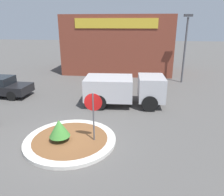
{
  "coord_description": "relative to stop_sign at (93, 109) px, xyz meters",
  "views": [
    {
      "loc": [
        2.96,
        -8.45,
        5.13
      ],
      "look_at": [
        1.59,
        2.56,
        1.3
      ],
      "focal_mm": 35.0,
      "sensor_mm": 36.0,
      "label": 1
    }
  ],
  "objects": [
    {
      "name": "island_shrub",
      "position": [
        -1.5,
        -0.23,
        -0.89
      ],
      "size": [
        0.91,
        0.91,
        1.0
      ],
      "color": "brown",
      "rests_on": "traffic_island"
    },
    {
      "name": "stop_sign",
      "position": [
        0.0,
        0.0,
        0.0
      ],
      "size": [
        0.77,
        0.07,
        2.36
      ],
      "color": "#4C4C51",
      "rests_on": "ground_plane"
    },
    {
      "name": "light_pole",
      "position": [
        5.76,
        11.4,
        1.79
      ],
      "size": [
        0.7,
        0.3,
        5.81
      ],
      "color": "#4C4C51",
      "rests_on": "ground_plane"
    },
    {
      "name": "ground_plane",
      "position": [
        -1.1,
        -0.04,
        -1.65
      ],
      "size": [
        120.0,
        120.0,
        0.0
      ],
      "primitive_type": "plane",
      "color": "#514F4C"
    },
    {
      "name": "traffic_island",
      "position": [
        -1.1,
        -0.04,
        -1.57
      ],
      "size": [
        4.13,
        4.13,
        0.16
      ],
      "color": "beige",
      "rests_on": "ground_plane"
    },
    {
      "name": "parked_sedan_black",
      "position": [
        -8.16,
        5.76,
        -0.92
      ],
      "size": [
        4.34,
        2.0,
        1.44
      ],
      "rotation": [
        0.0,
        0.0,
        -0.04
      ],
      "color": "black",
      "rests_on": "ground_plane"
    },
    {
      "name": "utility_truck",
      "position": [
        0.95,
        5.05,
        -0.54
      ],
      "size": [
        5.15,
        2.6,
        1.93
      ],
      "rotation": [
        0.0,
        0.0,
        0.05
      ],
      "color": "#B2B2B7",
      "rests_on": "ground_plane"
    },
    {
      "name": "storefront_building",
      "position": [
        -0.43,
        15.7,
        1.3
      ],
      "size": [
        11.07,
        6.07,
        5.9
      ],
      "color": "brown",
      "rests_on": "ground_plane"
    }
  ]
}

